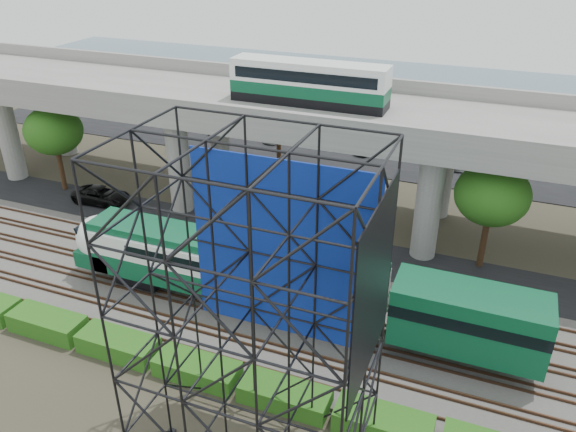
% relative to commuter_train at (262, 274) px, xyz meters
% --- Properties ---
extents(ground, '(140.00, 140.00, 0.00)m').
position_rel_commuter_train_xyz_m(ground, '(-2.03, -2.00, -2.88)').
color(ground, '#474233').
rests_on(ground, ground).
extents(ballast_bed, '(90.00, 12.00, 0.20)m').
position_rel_commuter_train_xyz_m(ballast_bed, '(-2.03, 0.00, -2.78)').
color(ballast_bed, slate).
rests_on(ballast_bed, ground).
extents(service_road, '(90.00, 5.00, 0.08)m').
position_rel_commuter_train_xyz_m(service_road, '(-2.03, 8.50, -2.84)').
color(service_road, black).
rests_on(service_road, ground).
extents(parking_lot, '(90.00, 18.00, 0.08)m').
position_rel_commuter_train_xyz_m(parking_lot, '(-2.03, 32.00, -2.84)').
color(parking_lot, black).
rests_on(parking_lot, ground).
extents(harbor_water, '(140.00, 40.00, 0.03)m').
position_rel_commuter_train_xyz_m(harbor_water, '(-2.03, 54.00, -2.87)').
color(harbor_water, '#41596B').
rests_on(harbor_water, ground).
extents(rail_tracks, '(90.00, 9.52, 0.16)m').
position_rel_commuter_train_xyz_m(rail_tracks, '(-2.03, -0.00, -2.60)').
color(rail_tracks, '#472D1E').
rests_on(rail_tracks, ballast_bed).
extents(commuter_train, '(29.30, 3.06, 4.30)m').
position_rel_commuter_train_xyz_m(commuter_train, '(0.00, 0.00, 0.00)').
color(commuter_train, black).
rests_on(commuter_train, rail_tracks).
extents(overpass, '(80.00, 12.00, 12.40)m').
position_rel_commuter_train_xyz_m(overpass, '(-2.04, 14.00, 5.33)').
color(overpass, '#9E9B93').
rests_on(overpass, ground).
extents(scaffold_tower, '(9.36, 6.36, 15.00)m').
position_rel_commuter_train_xyz_m(scaffold_tower, '(4.16, -9.98, 4.59)').
color(scaffold_tower, black).
rests_on(scaffold_tower, ground).
extents(hedge_strip, '(34.60, 1.80, 1.20)m').
position_rel_commuter_train_xyz_m(hedge_strip, '(-1.03, -6.30, -2.32)').
color(hedge_strip, '#1F4F12').
rests_on(hedge_strip, ground).
extents(trees, '(40.94, 16.94, 7.69)m').
position_rel_commuter_train_xyz_m(trees, '(-6.70, 14.17, 2.69)').
color(trees, '#382314').
rests_on(trees, ground).
extents(suv, '(5.16, 2.49, 1.42)m').
position_rel_commuter_train_xyz_m(suv, '(-19.01, 8.89, -2.09)').
color(suv, black).
rests_on(suv, service_road).
extents(parked_cars, '(35.50, 9.66, 1.30)m').
position_rel_commuter_train_xyz_m(parked_cars, '(-0.79, 31.66, -2.18)').
color(parked_cars, silver).
rests_on(parked_cars, parking_lot).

